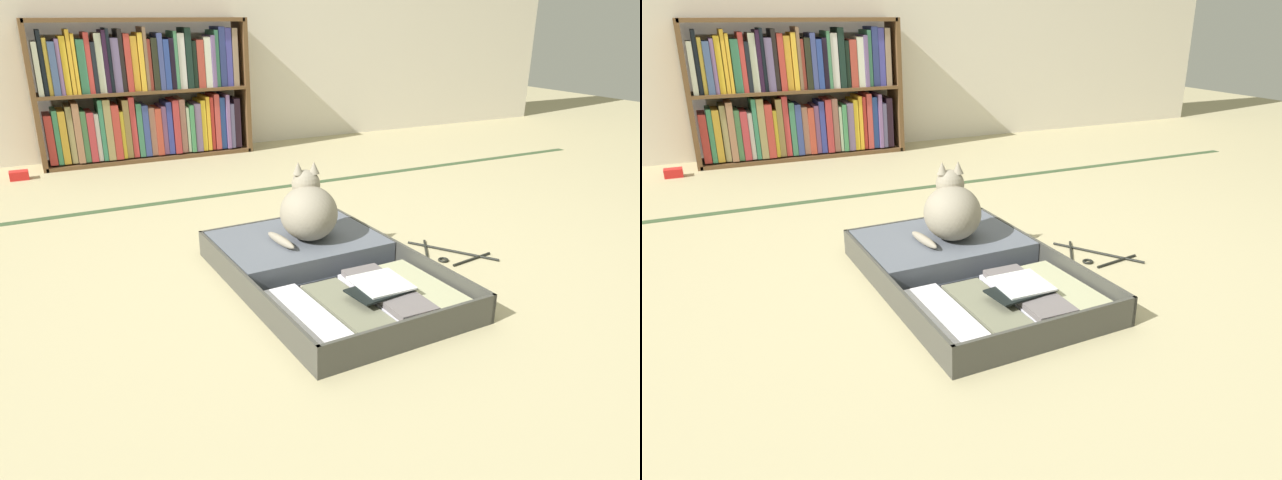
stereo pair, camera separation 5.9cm
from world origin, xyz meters
TOP-DOWN VIEW (x-y plane):
  - ground_plane at (0.00, 0.00)m, footprint 10.00×10.00m
  - tatami_border at (0.00, 1.24)m, footprint 4.80×0.05m
  - bookshelf at (-0.22, 2.26)m, footprint 1.32×0.25m
  - open_suitcase at (-0.06, 0.10)m, footprint 0.66×0.99m
  - black_cat at (-0.03, 0.24)m, footprint 0.28×0.29m
  - clothes_hanger at (0.49, 0.05)m, footprint 0.26×0.32m
  - small_red_pouch at (-1.00, 2.05)m, footprint 0.10×0.07m

SIDE VIEW (x-z plane):
  - ground_plane at x=0.00m, z-range 0.00..0.00m
  - tatami_border at x=0.00m, z-range 0.00..0.00m
  - clothes_hanger at x=0.49m, z-range 0.00..0.01m
  - small_red_pouch at x=-1.00m, z-range 0.00..0.05m
  - open_suitcase at x=-0.06m, z-range -0.01..0.09m
  - black_cat at x=-0.03m, z-range 0.06..0.35m
  - bookshelf at x=-0.22m, z-range -0.02..0.84m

